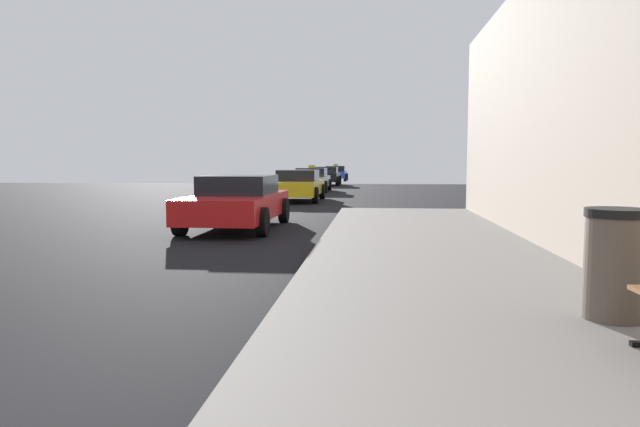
% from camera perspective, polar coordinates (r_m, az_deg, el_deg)
% --- Properties ---
extents(trash_bin, '(0.56, 0.56, 1.02)m').
position_cam_1_polar(trash_bin, '(5.92, 27.27, -4.45)').
color(trash_bin, brown).
rests_on(trash_bin, sidewalk).
extents(car_red, '(2.03, 4.59, 1.27)m').
position_cam_1_polar(car_red, '(13.95, -8.21, 1.20)').
color(car_red, red).
rests_on(car_red, ground_plane).
extents(car_yellow, '(1.99, 4.58, 1.27)m').
position_cam_1_polar(car_yellow, '(23.68, -2.23, 2.84)').
color(car_yellow, yellow).
rests_on(car_yellow, ground_plane).
extents(car_silver, '(1.95, 4.42, 1.43)m').
position_cam_1_polar(car_silver, '(31.20, -0.85, 3.39)').
color(car_silver, '#B7B7BF').
rests_on(car_silver, ground_plane).
extents(car_black, '(1.99, 4.22, 1.27)m').
position_cam_1_polar(car_black, '(39.90, 0.58, 3.77)').
color(car_black, black).
rests_on(car_black, ground_plane).
extents(car_blue, '(1.96, 4.33, 1.43)m').
position_cam_1_polar(car_blue, '(48.49, 1.57, 4.01)').
color(car_blue, '#233899').
rests_on(car_blue, ground_plane).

